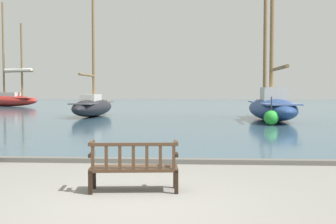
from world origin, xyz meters
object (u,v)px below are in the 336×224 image
park_bench (134,166)px  channel_buoy (271,118)px  sailboat_far_port (6,98)px  sailboat_far_starboard (272,105)px  sailboat_mid_starboard (93,106)px

park_bench → channel_buoy: 15.17m
sailboat_far_port → channel_buoy: (25.66, -25.49, -0.60)m
sailboat_far_port → sailboat_far_starboard: (26.36, -21.68, -0.07)m
sailboat_mid_starboard → channel_buoy: 13.03m
sailboat_far_port → sailboat_mid_starboard: 23.60m
park_bench → sailboat_far_port: sailboat_far_port is taller
sailboat_far_starboard → channel_buoy: sailboat_far_starboard is taller
park_bench → sailboat_mid_starboard: (-5.93, 21.30, 0.34)m
sailboat_far_port → channel_buoy: 36.17m
park_bench → channel_buoy: bearing=70.5°
park_bench → sailboat_far_starboard: bearing=72.3°
sailboat_far_port → sailboat_far_starboard: sailboat_far_port is taller
sailboat_mid_starboard → park_bench: bearing=-74.4°
sailboat_far_starboard → park_bench: bearing=-107.7°
sailboat_far_port → sailboat_mid_starboard: size_ratio=1.38×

